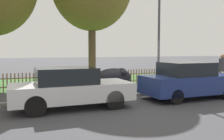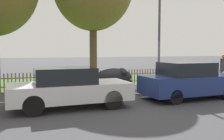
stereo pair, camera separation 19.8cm
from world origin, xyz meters
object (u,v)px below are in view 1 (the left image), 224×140
Objects in this scene: covered_motorcycle at (114,77)px; pedestrian_by_lamp at (222,69)px; parked_car_black_saloon at (70,87)px; parked_car_navy_estate at (189,81)px; street_lamp at (160,12)px.

pedestrian_by_lamp is at bearing -10.89° from covered_motorcycle.
parked_car_navy_estate is at bearing -0.95° from parked_car_black_saloon.
pedestrian_by_lamp is (3.69, 1.82, 0.27)m from parked_car_navy_estate.
parked_car_black_saloon reaches higher than covered_motorcycle.
parked_car_navy_estate reaches higher than parked_car_black_saloon.
street_lamp is (1.96, -0.96, 3.12)m from covered_motorcycle.
parked_car_navy_estate is at bearing -53.17° from covered_motorcycle.
parked_car_navy_estate is at bearing -82.24° from street_lamp.
parked_car_black_saloon is 8.85m from pedestrian_by_lamp.
street_lamp reaches higher than parked_car_navy_estate.
covered_motorcycle is at bearing 44.59° from parked_car_black_saloon.
parked_car_navy_estate is 3.58m from street_lamp.
street_lamp reaches higher than pedestrian_by_lamp.
parked_car_navy_estate is 1.98× the size of covered_motorcycle.
pedestrian_by_lamp is at bearing 11.51° from parked_car_black_saloon.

